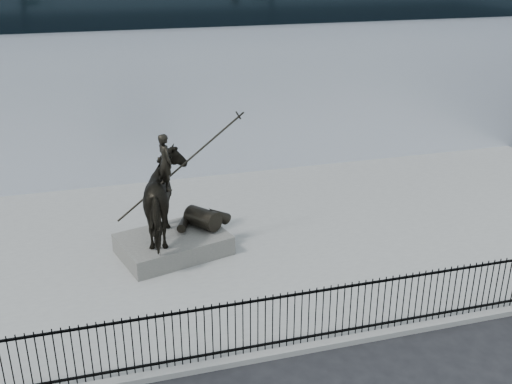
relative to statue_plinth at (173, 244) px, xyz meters
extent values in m
plane|color=black|center=(2.09, -6.68, -0.45)|extent=(120.00, 120.00, 0.00)
cube|color=gray|center=(2.09, 0.32, -0.37)|extent=(30.00, 12.00, 0.15)
cube|color=white|center=(2.09, 13.32, 4.05)|extent=(44.00, 14.00, 9.00)
cube|color=black|center=(2.09, -5.43, -0.15)|extent=(22.00, 0.05, 0.05)
cube|color=black|center=(2.09, -5.43, 1.10)|extent=(22.00, 0.05, 0.05)
cube|color=black|center=(2.09, -5.43, 0.45)|extent=(22.00, 0.03, 1.50)
cube|color=#514E4A|center=(0.00, 0.00, 0.00)|extent=(3.66, 2.96, 0.60)
imported|color=black|center=(0.00, 0.00, 1.57)|extent=(2.75, 3.01, 2.55)
imported|color=black|center=(-0.10, -0.03, 2.74)|extent=(0.56, 0.71, 1.72)
cylinder|color=black|center=(0.34, 0.09, 2.48)|extent=(3.97, 1.14, 2.59)
camera|label=1|loc=(-2.09, -16.66, 8.63)|focal=42.00mm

